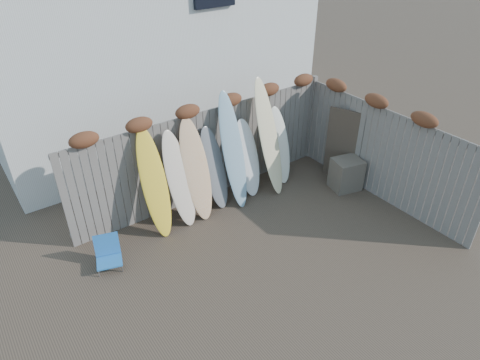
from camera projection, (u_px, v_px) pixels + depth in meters
ground at (278, 254)px, 7.88m from camera, size 80.00×80.00×0.00m
back_fence at (209, 147)px, 8.90m from camera, size 6.05×0.28×2.24m
right_fence at (383, 149)px, 8.91m from camera, size 0.28×4.40×2.24m
house at (134, 9)px, 10.83m from camera, size 8.50×5.50×6.33m
beach_chair at (108, 253)px, 7.52m from camera, size 0.55×0.57×0.58m
wooden_crate at (346, 174)px, 9.54m from camera, size 0.73×0.65×0.72m
lattice_panel at (350, 147)px, 9.61m from camera, size 0.46×1.07×1.69m
surfboard_0 at (154, 184)px, 7.96m from camera, size 0.53×0.77×2.09m
surfboard_1 at (179, 179)px, 8.26m from camera, size 0.56×0.72×1.91m
surfboard_2 at (196, 170)px, 8.42m from camera, size 0.58×0.75×2.05m
surfboard_3 at (214, 168)px, 8.79m from camera, size 0.56×0.66×1.73m
surfboard_4 at (233, 151)px, 8.73m from camera, size 0.52×0.86×2.38m
surfboard_5 at (247, 158)px, 9.19m from camera, size 0.56×0.62×1.67m
surfboard_6 at (269, 138)px, 9.10m from camera, size 0.56×0.91×2.49m
surfboard_7 at (280, 146)px, 9.62m from camera, size 0.53×0.65×1.72m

